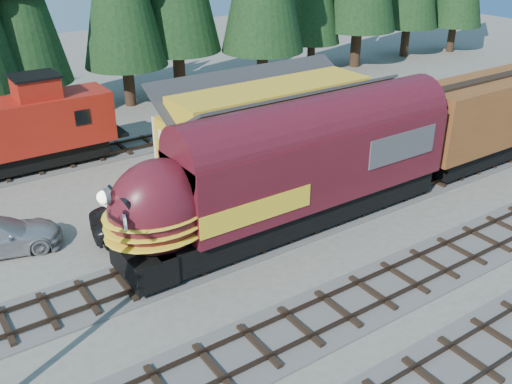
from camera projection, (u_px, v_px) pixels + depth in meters
ground at (407, 242)px, 25.88m from camera, size 120.00×120.00×0.00m
track_siding at (472, 164)px, 33.91m from camera, size 68.00×3.20×0.33m
track_spur at (64, 162)px, 34.13m from camera, size 32.00×3.20×0.33m
depot at (273, 119)px, 32.38m from camera, size 12.80×7.00×5.30m
locomotive at (283, 179)px, 25.57m from camera, size 17.35×3.45×4.72m
boxcar at (509, 111)px, 34.13m from camera, size 15.18×3.25×4.77m
caboose at (26, 129)px, 32.16m from camera, size 9.69×2.81×5.04m
pickup_truck_a at (153, 217)px, 26.43m from camera, size 6.09×3.89×1.57m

